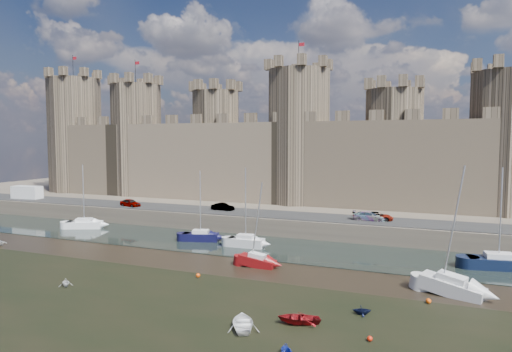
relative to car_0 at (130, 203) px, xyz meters
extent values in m
plane|color=black|center=(21.98, -32.49, -3.16)|extent=(160.00, 160.00, 0.00)
cube|color=black|center=(21.98, -38.49, -3.15)|extent=(70.00, 34.00, 0.01)
cube|color=black|center=(21.98, -8.49, -3.12)|extent=(160.00, 12.00, 0.08)
cube|color=#4C443A|center=(21.98, 27.51, -1.91)|extent=(160.00, 60.00, 2.50)
cube|color=black|center=(21.98, 1.51, -0.61)|extent=(160.00, 7.00, 0.10)
cube|color=#42382B|center=(21.98, 15.51, 6.34)|extent=(100.00, 9.00, 14.00)
cylinder|color=#42382B|center=(-26.02, 15.51, 11.34)|extent=(11.00, 11.00, 24.00)
cylinder|color=black|center=(-26.02, 15.51, 25.84)|extent=(0.10, 0.10, 5.00)
cube|color=maroon|center=(-25.52, 15.51, 27.64)|extent=(1.00, 0.03, 0.60)
cylinder|color=#42382B|center=(-10.02, 15.51, 10.34)|extent=(10.00, 10.00, 22.00)
cylinder|color=black|center=(-10.02, 15.51, 23.84)|extent=(0.10, 0.10, 5.00)
cube|color=maroon|center=(-9.52, 15.51, 25.64)|extent=(1.00, 0.03, 0.60)
cylinder|color=#42382B|center=(7.98, 15.51, 9.34)|extent=(9.00, 9.00, 20.00)
cylinder|color=#42382B|center=(23.98, 15.51, 10.84)|extent=(11.00, 11.00, 23.00)
cylinder|color=black|center=(23.98, 15.51, 24.84)|extent=(0.10, 0.10, 5.00)
cube|color=maroon|center=(24.48, 15.51, 26.64)|extent=(1.00, 0.03, 0.60)
cylinder|color=#42382B|center=(39.98, 15.51, 8.84)|extent=(9.00, 9.00, 19.00)
cylinder|color=#42382B|center=(55.98, 15.51, 9.84)|extent=(10.00, 10.00, 21.00)
imported|color=gray|center=(0.00, 0.00, 0.00)|extent=(4.09, 2.36, 1.31)
imported|color=gray|center=(15.98, 1.91, -0.05)|extent=(3.75, 1.60, 1.20)
imported|color=gray|center=(38.36, 1.39, -0.02)|extent=(4.47, 1.96, 1.28)
imported|color=gray|center=(39.38, 1.90, -0.06)|extent=(4.36, 2.18, 1.19)
cube|color=silver|center=(-24.13, 1.01, 0.55)|extent=(5.71, 2.70, 2.42)
cube|color=white|center=(-2.81, -7.50, -2.55)|extent=(5.55, 3.99, 1.05)
cube|color=silver|center=(-2.81, -7.50, -1.78)|extent=(2.68, 2.24, 0.48)
cylinder|color=silver|center=(-2.81, -7.50, 2.29)|extent=(0.14, 0.14, 8.63)
cube|color=black|center=(17.84, -8.55, -2.57)|extent=(5.00, 3.07, 1.02)
cube|color=silver|center=(17.84, -8.55, -1.82)|extent=(2.35, 1.81, 0.46)
cylinder|color=silver|center=(17.84, -8.55, 2.12)|extent=(0.14, 0.14, 8.35)
cube|color=silver|center=(24.74, -9.42, -2.53)|extent=(4.69, 2.01, 1.08)
cube|color=silver|center=(24.74, -9.42, -1.75)|extent=(2.11, 1.35, 0.49)
cylinder|color=silver|center=(24.74, -9.42, 2.44)|extent=(0.14, 0.14, 8.87)
cube|color=black|center=(53.04, -8.56, -2.50)|extent=(6.35, 3.35, 1.15)
cube|color=silver|center=(53.04, -8.56, -1.66)|extent=(2.92, 2.08, 0.52)
cylinder|color=silver|center=(53.04, -8.56, 2.79)|extent=(0.14, 0.14, 9.42)
cube|color=maroon|center=(29.34, -16.98, -2.66)|extent=(3.91, 1.53, 0.99)
cube|color=silver|center=(29.34, -16.98, -1.94)|extent=(1.74, 1.07, 0.45)
cylinder|color=silver|center=(29.34, -16.98, 1.90)|extent=(0.14, 0.14, 8.13)
cube|color=silver|center=(48.34, -18.88, -2.54)|extent=(5.63, 3.53, 1.24)
cube|color=silver|center=(48.34, -18.88, -1.64)|extent=(2.66, 2.07, 0.56)
cylinder|color=silver|center=(48.34, -18.88, 3.14)|extent=(0.14, 0.14, 10.12)
imported|color=silver|center=(34.34, -32.13, -2.83)|extent=(3.41, 3.82, 0.65)
imported|color=silver|center=(15.45, -29.72, -2.77)|extent=(1.91, 1.88, 0.76)
imported|color=maroon|center=(37.80, -29.85, -2.83)|extent=(3.82, 3.39, 0.65)
imported|color=#152797|center=(38.59, -35.16, -2.74)|extent=(1.99, 2.07, 0.84)
imported|color=black|center=(41.82, -26.38, -2.78)|extent=(1.61, 1.46, 0.74)
sphere|color=#EA490A|center=(25.41, -22.75, -2.94)|extent=(0.43, 0.43, 0.43)
sphere|color=#D74709|center=(46.54, -21.89, -2.94)|extent=(0.43, 0.43, 0.43)
sphere|color=red|center=(43.07, -30.93, -2.97)|extent=(0.38, 0.38, 0.38)
camera|label=1|loc=(47.09, -61.15, 10.28)|focal=32.00mm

